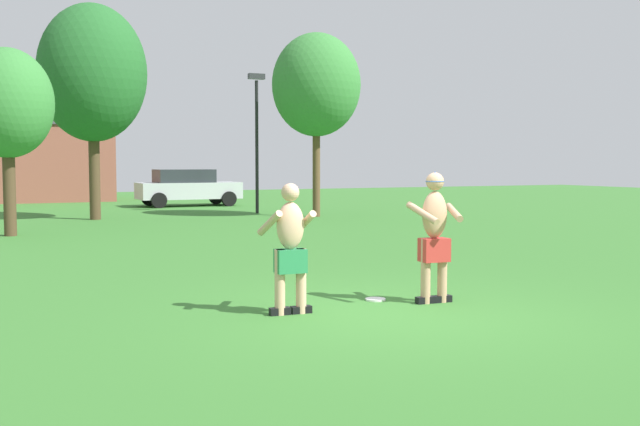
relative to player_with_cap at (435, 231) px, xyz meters
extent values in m
plane|color=#38752D|center=(-0.86, -0.36, -0.98)|extent=(80.00, 80.00, 0.00)
cube|color=black|center=(0.13, 0.00, -0.93)|extent=(0.27, 0.13, 0.09)
cylinder|color=tan|center=(0.13, 0.00, -0.54)|extent=(0.13, 0.13, 0.87)
cube|color=black|center=(-0.13, 0.01, -0.93)|extent=(0.27, 0.13, 0.09)
cylinder|color=tan|center=(-0.13, 0.01, -0.54)|extent=(0.13, 0.13, 0.87)
cube|color=red|center=(0.00, 0.01, -0.26)|extent=(0.39, 0.26, 0.31)
ellipsoid|color=tan|center=(0.00, 0.01, 0.21)|extent=(0.37, 0.24, 0.63)
cylinder|color=tan|center=(0.23, -0.11, 0.24)|extent=(0.29, 0.60, 0.22)
cylinder|color=tan|center=(-0.24, -0.08, 0.24)|extent=(0.17, 0.60, 0.28)
sphere|color=tan|center=(0.00, 0.01, 0.65)|extent=(0.24, 0.24, 0.24)
cone|color=#194CA5|center=(0.00, 0.01, 0.72)|extent=(0.27, 0.27, 0.13)
cube|color=black|center=(-2.17, 0.14, -0.93)|extent=(0.27, 0.13, 0.09)
cylinder|color=#E0AD89|center=(-2.17, 0.14, -0.57)|extent=(0.13, 0.13, 0.81)
cube|color=black|center=(-1.89, 0.12, -0.93)|extent=(0.27, 0.13, 0.09)
cylinder|color=#E0AD89|center=(-1.89, 0.12, -0.57)|extent=(0.13, 0.13, 0.81)
cube|color=#28844C|center=(-2.03, 0.13, -0.31)|extent=(0.38, 0.26, 0.29)
ellipsoid|color=#E0AD89|center=(-2.03, 0.13, 0.13)|extent=(0.36, 0.24, 0.59)
cylinder|color=#E0AD89|center=(-2.26, 0.25, 0.16)|extent=(0.16, 0.54, 0.35)
cylinder|color=#E0AD89|center=(-1.79, 0.22, 0.16)|extent=(0.10, 0.54, 0.33)
sphere|color=#E0AD89|center=(-2.03, 0.13, 0.54)|extent=(0.22, 0.22, 0.22)
cylinder|color=white|center=(-0.62, 0.49, -0.96)|extent=(0.28, 0.28, 0.03)
cube|color=silver|center=(2.77, 23.01, -0.31)|extent=(4.32, 1.84, 0.70)
cube|color=#282D33|center=(2.57, 23.01, 0.32)|extent=(2.42, 1.61, 0.56)
cylinder|color=black|center=(4.26, 23.93, -0.66)|extent=(0.64, 0.23, 0.64)
cylinder|color=black|center=(4.28, 22.13, -0.66)|extent=(0.64, 0.23, 0.64)
cylinder|color=black|center=(1.25, 23.90, -0.66)|extent=(0.64, 0.23, 0.64)
cylinder|color=black|center=(1.27, 22.10, -0.66)|extent=(0.64, 0.23, 0.64)
cylinder|color=black|center=(3.88, 17.51, 1.46)|extent=(0.12, 0.12, 4.86)
cube|color=#333338|center=(3.88, 17.51, 4.04)|extent=(0.60, 0.24, 0.20)
cylinder|color=brown|center=(5.17, 15.07, 0.68)|extent=(0.26, 0.26, 3.30)
ellipsoid|color=#387F38|center=(5.17, 15.07, 3.56)|extent=(3.05, 3.05, 3.54)
cylinder|color=#4C3823|center=(-4.77, 12.20, 0.23)|extent=(0.31, 0.31, 2.41)
ellipsoid|color=#387F38|center=(-4.77, 12.20, 2.41)|extent=(2.31, 2.31, 2.79)
cylinder|color=#4C3823|center=(-2.00, 16.90, 0.64)|extent=(0.35, 0.35, 3.22)
ellipsoid|color=#236028|center=(-2.00, 16.90, 3.81)|extent=(3.48, 3.48, 4.46)
camera|label=1|loc=(-5.53, -8.28, 0.91)|focal=41.65mm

